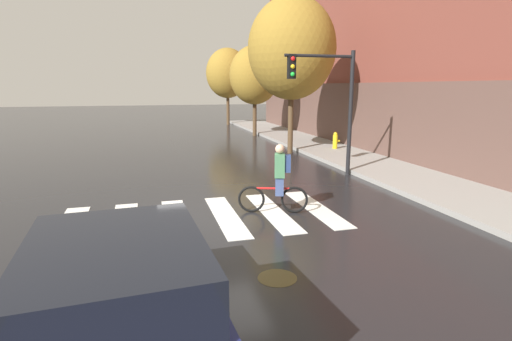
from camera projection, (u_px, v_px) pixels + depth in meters
The scene contains 12 objects.
ground_plane at pixel (211, 217), 9.48m from camera, with size 120.00×120.00×0.00m, color black.
sidewalk at pixel (508, 189), 11.73m from camera, with size 6.50×50.00×0.15m, color gray.
crosswalk_stripes at pixel (202, 218), 9.42m from camera, with size 6.36×3.23×0.01m.
manhole_cover at pixel (277, 278), 6.47m from camera, with size 0.64×0.64×0.01m, color #473D1E.
sedan_near at pixel (120, 309), 4.05m from camera, with size 2.39×4.71×1.59m.
cyclist at pixel (278, 179), 9.66m from camera, with size 1.64×0.60×1.69m.
traffic_light_near at pixel (329, 92), 13.28m from camera, with size 2.47×0.28×4.20m.
fire_hydrant at pixel (335, 141), 18.89m from camera, with size 0.33×0.22×0.78m.
street_tree_near at pixel (292, 49), 17.63m from camera, with size 3.88×3.88×6.90m.
street_tree_mid at pixel (255, 75), 24.45m from camera, with size 3.09×3.09×5.49m.
street_tree_far at pixel (228, 73), 31.64m from camera, with size 3.38×3.38×6.01m.
corner_building at pixel (482, 37), 22.69m from camera, with size 17.94×25.31×11.70m.
Camera 1 is at (-1.37, -9.01, 3.03)m, focal length 28.13 mm.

